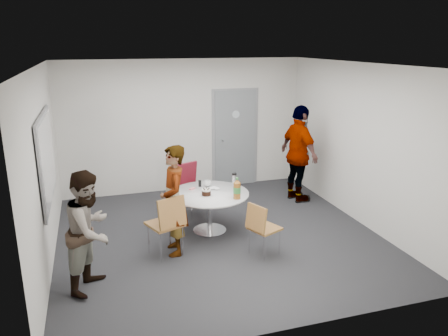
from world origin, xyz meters
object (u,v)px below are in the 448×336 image
object	(u,v)px
whiteboard	(47,158)
person_main	(174,201)
door	(235,138)
chair_far	(190,183)
table	(212,198)
person_left	(90,230)
person_right	(299,154)
chair_near_right	(261,225)
chair_near_left	(168,220)

from	to	relation	value
whiteboard	person_main	bearing A→B (deg)	-17.43
door	whiteboard	size ratio (longest dim) A/B	1.12
whiteboard	chair_far	world-z (taller)	whiteboard
whiteboard	chair_far	bearing A→B (deg)	22.43
door	table	bearing A→B (deg)	-117.10
table	person_left	world-z (taller)	person_left
person_main	person_right	bearing A→B (deg)	120.77
person_left	chair_near_right	bearing A→B (deg)	-58.52
chair_far	person_left	size ratio (longest dim) A/B	0.60
chair_near_left	door	bearing A→B (deg)	34.75
person_main	person_left	world-z (taller)	person_main
chair_near_right	chair_far	size ratio (longest dim) A/B	0.87
whiteboard	chair_near_left	world-z (taller)	whiteboard
chair_far	chair_near_left	bearing A→B (deg)	43.81
table	chair_near_left	size ratio (longest dim) A/B	1.36
table	chair_near_left	distance (m)	1.07
whiteboard	person_main	xyz separation A→B (m)	(1.68, -0.53, -0.63)
table	chair_far	bearing A→B (deg)	98.96
chair_near_right	chair_far	bearing A→B (deg)	173.21
whiteboard	table	size ratio (longest dim) A/B	1.48
door	person_left	xyz separation A→B (m)	(-3.05, -3.44, -0.25)
table	whiteboard	bearing A→B (deg)	-179.44
door	person_left	size ratio (longest dim) A/B	1.37
door	whiteboard	bearing A→B (deg)	-147.34
door	person_main	xyz separation A→B (m)	(-1.88, -2.81, -0.21)
table	chair_near_right	bearing A→B (deg)	-66.76
whiteboard	person_main	distance (m)	1.88
person_main	table	bearing A→B (deg)	129.90
door	person_main	world-z (taller)	door
chair_near_right	person_main	distance (m)	1.31
person_left	person_right	distance (m)	4.43
table	chair_near_right	world-z (taller)	table
chair_far	person_main	distance (m)	1.59
whiteboard	chair_near_left	distance (m)	1.91
door	person_right	bearing A→B (deg)	-57.58
chair_near_right	chair_near_left	bearing A→B (deg)	-129.56
chair_near_left	person_main	bearing A→B (deg)	26.03
person_main	person_right	size ratio (longest dim) A/B	0.87
person_left	chair_far	bearing A→B (deg)	-11.84
table	person_left	size ratio (longest dim) A/B	0.83
person_left	person_main	bearing A→B (deg)	-33.82
person_main	person_left	distance (m)	1.33
chair_far	person_main	world-z (taller)	person_main
person_left	person_right	size ratio (longest dim) A/B	0.82
chair_far	door	bearing A→B (deg)	-156.58
chair_near_left	person_left	bearing A→B (deg)	-175.75
table	person_main	xyz separation A→B (m)	(-0.72, -0.55, 0.23)
whiteboard	person_left	distance (m)	1.43
table	chair_far	xyz separation A→B (m)	(-0.14, 0.91, -0.02)
table	chair_far	distance (m)	0.92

